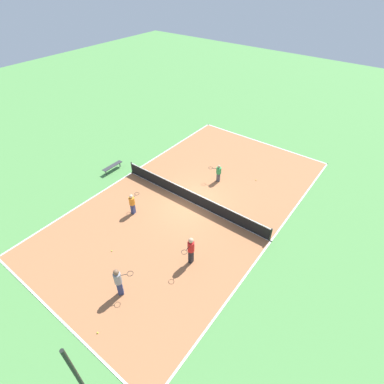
% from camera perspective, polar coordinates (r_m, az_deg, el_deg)
% --- Properties ---
extents(ground_plane, '(80.00, 80.00, 0.00)m').
position_cam_1_polar(ground_plane, '(19.96, 0.00, -2.01)').
color(ground_plane, '#518E47').
extents(court_surface, '(11.51, 20.33, 0.02)m').
position_cam_1_polar(court_surface, '(19.95, 0.00, -1.99)').
color(court_surface, '#AD6B42').
rests_on(court_surface, ground_plane).
extents(tennis_net, '(11.31, 0.10, 0.95)m').
position_cam_1_polar(tennis_net, '(19.63, 0.00, -0.89)').
color(tennis_net, black).
rests_on(tennis_net, court_surface).
extents(bench, '(0.36, 1.69, 0.45)m').
position_cam_1_polar(bench, '(23.48, -14.90, 4.76)').
color(bench, '#333338').
rests_on(bench, ground_plane).
extents(player_baseline_gray, '(0.85, 0.93, 1.82)m').
position_cam_1_polar(player_baseline_gray, '(14.96, -13.87, -16.03)').
color(player_baseline_gray, navy).
rests_on(player_baseline_gray, court_surface).
extents(player_far_green, '(0.99, 0.67, 1.36)m').
position_cam_1_polar(player_far_green, '(21.45, 5.06, 3.77)').
color(player_far_green, '#4C4C51').
rests_on(player_far_green, court_surface).
extents(player_center_orange, '(0.53, 0.98, 1.48)m').
position_cam_1_polar(player_center_orange, '(18.98, -11.32, -2.03)').
color(player_center_orange, navy).
rests_on(player_center_orange, court_surface).
extents(player_coach_red, '(0.39, 0.95, 1.82)m').
position_cam_1_polar(player_coach_red, '(15.72, -0.22, -10.77)').
color(player_coach_red, black).
rests_on(player_coach_red, court_surface).
extents(tennis_ball_right_alley, '(0.07, 0.07, 0.07)m').
position_cam_1_polar(tennis_ball_right_alley, '(22.33, 12.08, 2.26)').
color(tennis_ball_right_alley, '#CCE033').
rests_on(tennis_ball_right_alley, court_surface).
extents(tennis_ball_left_sideline, '(0.07, 0.07, 0.07)m').
position_cam_1_polar(tennis_ball_left_sideline, '(15.03, -17.55, -24.20)').
color(tennis_ball_left_sideline, '#CCE033').
rests_on(tennis_ball_left_sideline, court_surface).
extents(tennis_ball_midcourt, '(0.07, 0.07, 0.07)m').
position_cam_1_polar(tennis_ball_midcourt, '(17.55, -15.05, -10.77)').
color(tennis_ball_midcourt, '#CCE033').
rests_on(tennis_ball_midcourt, court_surface).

